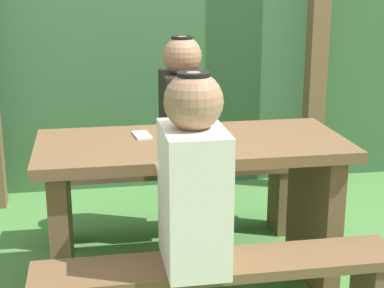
{
  "coord_description": "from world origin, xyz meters",
  "views": [
    {
      "loc": [
        -0.46,
        -2.62,
        1.48
      ],
      "look_at": [
        0.0,
        0.0,
        0.72
      ],
      "focal_mm": 56.97,
      "sensor_mm": 36.0,
      "label": 1
    }
  ],
  "objects_px": {
    "picnic_table": "(192,189)",
    "bottle_left": "(207,117)",
    "person_white_shirt": "(193,179)",
    "drinking_glass": "(203,126)",
    "person_black_coat": "(182,108)",
    "bench_far": "(174,186)",
    "cell_phone": "(142,135)"
  },
  "relations": [
    {
      "from": "picnic_table",
      "to": "person_white_shirt",
      "type": "relative_size",
      "value": 1.95
    },
    {
      "from": "person_white_shirt",
      "to": "drinking_glass",
      "type": "distance_m",
      "value": 0.71
    },
    {
      "from": "person_white_shirt",
      "to": "drinking_glass",
      "type": "bearing_deg",
      "value": 76.17
    },
    {
      "from": "picnic_table",
      "to": "person_black_coat",
      "type": "distance_m",
      "value": 0.64
    },
    {
      "from": "person_white_shirt",
      "to": "cell_phone",
      "type": "bearing_deg",
      "value": 99.82
    },
    {
      "from": "drinking_glass",
      "to": "person_white_shirt",
      "type": "bearing_deg",
      "value": -103.83
    },
    {
      "from": "bench_far",
      "to": "drinking_glass",
      "type": "xyz_separation_m",
      "value": [
        0.07,
        -0.48,
        0.47
      ]
    },
    {
      "from": "picnic_table",
      "to": "bottle_left",
      "type": "height_order",
      "value": "bottle_left"
    },
    {
      "from": "bench_far",
      "to": "bottle_left",
      "type": "height_order",
      "value": "bottle_left"
    },
    {
      "from": "person_black_coat",
      "to": "bottle_left",
      "type": "height_order",
      "value": "person_black_coat"
    },
    {
      "from": "cell_phone",
      "to": "bottle_left",
      "type": "bearing_deg",
      "value": -28.06
    },
    {
      "from": "bench_far",
      "to": "person_black_coat",
      "type": "distance_m",
      "value": 0.45
    },
    {
      "from": "person_white_shirt",
      "to": "person_black_coat",
      "type": "height_order",
      "value": "same"
    },
    {
      "from": "picnic_table",
      "to": "person_black_coat",
      "type": "xyz_separation_m",
      "value": [
        0.05,
        0.58,
        0.26
      ]
    },
    {
      "from": "person_white_shirt",
      "to": "drinking_glass",
      "type": "height_order",
      "value": "person_white_shirt"
    },
    {
      "from": "person_white_shirt",
      "to": "person_black_coat",
      "type": "xyz_separation_m",
      "value": [
        0.15,
        1.17,
        0.0
      ]
    },
    {
      "from": "picnic_table",
      "to": "bench_far",
      "type": "distance_m",
      "value": 0.62
    },
    {
      "from": "picnic_table",
      "to": "drinking_glass",
      "type": "height_order",
      "value": "drinking_glass"
    },
    {
      "from": "picnic_table",
      "to": "person_white_shirt",
      "type": "xyz_separation_m",
      "value": [
        -0.1,
        -0.58,
        0.26
      ]
    },
    {
      "from": "person_white_shirt",
      "to": "picnic_table",
      "type": "bearing_deg",
      "value": 80.52
    },
    {
      "from": "person_black_coat",
      "to": "drinking_glass",
      "type": "distance_m",
      "value": 0.47
    },
    {
      "from": "picnic_table",
      "to": "bench_far",
      "type": "relative_size",
      "value": 1.0
    },
    {
      "from": "bench_far",
      "to": "person_black_coat",
      "type": "height_order",
      "value": "person_black_coat"
    },
    {
      "from": "person_black_coat",
      "to": "drinking_glass",
      "type": "xyz_separation_m",
      "value": [
        0.02,
        -0.47,
        0.02
      ]
    },
    {
      "from": "bench_far",
      "to": "drinking_glass",
      "type": "relative_size",
      "value": 18.08
    },
    {
      "from": "bench_far",
      "to": "cell_phone",
      "type": "relative_size",
      "value": 10.0
    },
    {
      "from": "person_white_shirt",
      "to": "bottle_left",
      "type": "distance_m",
      "value": 0.61
    },
    {
      "from": "bench_far",
      "to": "person_black_coat",
      "type": "xyz_separation_m",
      "value": [
        0.05,
        -0.0,
        0.45
      ]
    },
    {
      "from": "person_white_shirt",
      "to": "cell_phone",
      "type": "relative_size",
      "value": 5.14
    },
    {
      "from": "bottle_left",
      "to": "cell_phone",
      "type": "height_order",
      "value": "bottle_left"
    },
    {
      "from": "person_black_coat",
      "to": "picnic_table",
      "type": "bearing_deg",
      "value": -94.82
    },
    {
      "from": "person_black_coat",
      "to": "cell_phone",
      "type": "relative_size",
      "value": 5.14
    }
  ]
}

